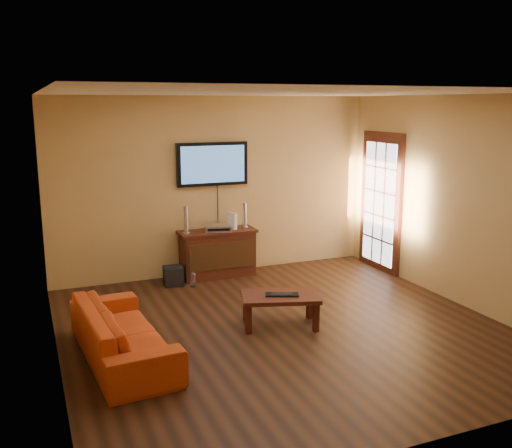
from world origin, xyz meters
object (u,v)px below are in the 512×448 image
television (212,164)px  av_receiver (218,228)px  media_console (218,253)px  speaker_right (245,216)px  bottle (193,280)px  sofa (122,324)px  speaker_left (186,221)px  keyboard (282,295)px  game_console (232,221)px  coffee_table (280,299)px  subwoofer (173,276)px

television → av_receiver: television is taller
media_console → speaker_right: (0.46, 0.04, 0.53)m
bottle → sofa: bearing=-123.6°
media_console → speaker_left: (-0.49, -0.03, 0.54)m
speaker_left → speaker_right: bearing=4.3°
av_receiver → keyboard: size_ratio=0.92×
av_receiver → game_console: size_ratio=1.55×
speaker_left → bottle: bearing=-91.3°
av_receiver → bottle: bearing=-132.1°
speaker_right → bottle: size_ratio=1.70×
bottle → media_console: bearing=35.1°
game_console → sofa: bearing=-149.8°
television → speaker_left: size_ratio=2.69×
media_console → sofa: sofa is taller
speaker_right → keyboard: bearing=-100.3°
speaker_left → bottle: 0.86m
media_console → coffee_table: 2.17m
game_console → keyboard: 2.27m
coffee_table → bottle: bearing=106.7°
game_console → media_console: bearing=165.8°
media_console → speaker_left: speaker_left is taller
coffee_table → bottle: 1.91m
speaker_right → speaker_left: bearing=-175.7°
bottle → speaker_right: bearing=22.2°
media_console → speaker_left: 0.73m
television → keyboard: (0.05, -2.39, -1.30)m
game_console → speaker_right: bearing=-13.2°
sofa → keyboard: (1.87, 0.14, 0.03)m
speaker_right → bottle: (-0.96, -0.39, -0.79)m
subwoofer → sofa: bearing=-111.0°
coffee_table → keyboard: bearing=-83.2°
coffee_table → game_console: 2.25m
speaker_left → television: bearing=23.8°
game_console → av_receiver: bearing=171.7°
game_console → television: bearing=127.3°
media_console → television: television is taller
speaker_left → bottle: (-0.01, -0.32, -0.80)m
media_console → av_receiver: size_ratio=3.05×
speaker_left → sofa: bearing=-119.9°
speaker_left → subwoofer: (-0.25, -0.13, -0.77)m
game_console → speaker_left: bearing=165.3°
television → coffee_table: 2.72m
media_console → bottle: bearing=-144.9°
television → keyboard: television is taller
av_receiver → bottle: size_ratio=1.71×
media_console → subwoofer: size_ratio=4.31×
coffee_table → keyboard: 0.08m
television → game_console: size_ratio=4.47×
speaker_left → game_console: speaker_left is taller
sofa → keyboard: bearing=-90.3°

